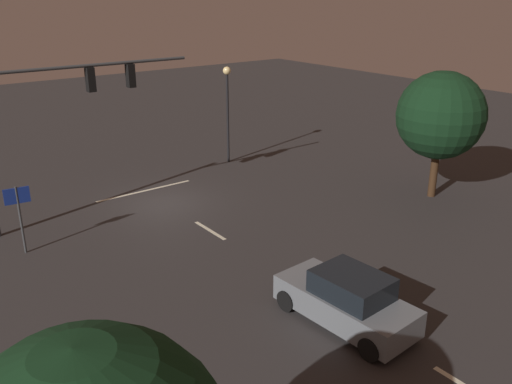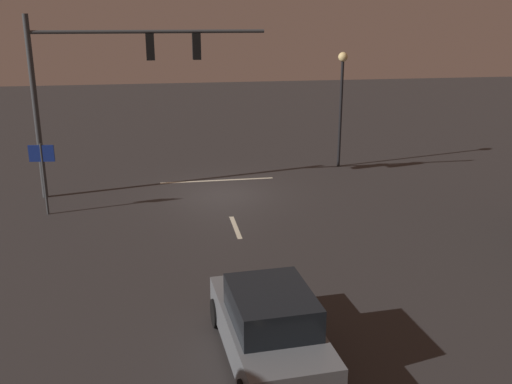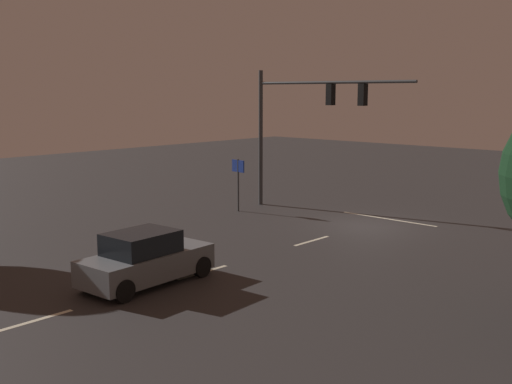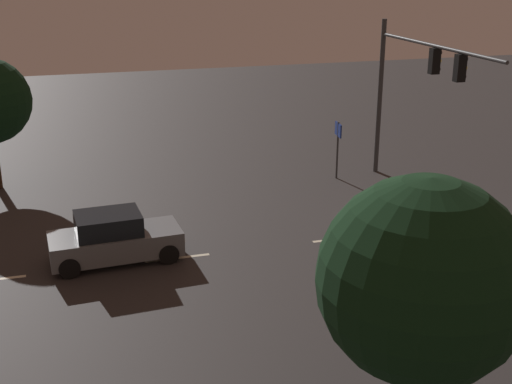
% 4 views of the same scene
% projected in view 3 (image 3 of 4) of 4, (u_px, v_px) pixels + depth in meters
% --- Properties ---
extents(ground_plane, '(80.00, 80.00, 0.00)m').
position_uv_depth(ground_plane, '(366.00, 225.00, 27.93)').
color(ground_plane, '#2D2B2B').
extents(traffic_signal_assembly, '(9.05, 0.47, 7.07)m').
position_uv_depth(traffic_signal_assembly, '(304.00, 112.00, 30.49)').
color(traffic_signal_assembly, '#383A3D').
rests_on(traffic_signal_assembly, ground_plane).
extents(lane_dash_far, '(0.16, 2.20, 0.01)m').
position_uv_depth(lane_dash_far, '(312.00, 241.00, 25.02)').
color(lane_dash_far, beige).
rests_on(lane_dash_far, ground_plane).
extents(lane_dash_mid, '(0.16, 2.20, 0.01)m').
position_uv_depth(lane_dash_mid, '(203.00, 272.00, 20.66)').
color(lane_dash_mid, beige).
rests_on(lane_dash_mid, ground_plane).
extents(lane_dash_near, '(0.16, 2.20, 0.01)m').
position_uv_depth(lane_dash_near, '(35.00, 321.00, 16.29)').
color(lane_dash_near, beige).
rests_on(lane_dash_near, ground_plane).
extents(stop_bar, '(5.00, 0.16, 0.01)m').
position_uv_depth(stop_bar, '(388.00, 219.00, 29.34)').
color(stop_bar, beige).
rests_on(stop_bar, ground_plane).
extents(car_approaching, '(2.14, 4.46, 1.70)m').
position_uv_depth(car_approaching, '(146.00, 259.00, 19.31)').
color(car_approaching, slate).
rests_on(car_approaching, ground_plane).
extents(route_sign, '(0.90, 0.17, 2.65)m').
position_uv_depth(route_sign, '(238.00, 174.00, 30.99)').
color(route_sign, '#383A3D').
rests_on(route_sign, ground_plane).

